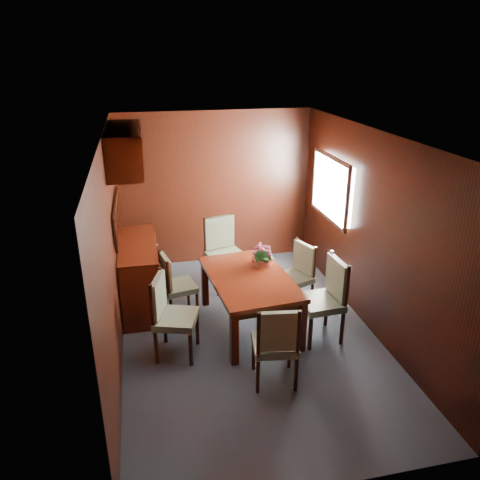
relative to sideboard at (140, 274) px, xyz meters
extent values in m
plane|color=#39424E|center=(1.25, -1.00, -0.45)|extent=(4.50, 4.50, 0.00)
cube|color=black|center=(-0.25, -1.00, 0.75)|extent=(0.02, 4.50, 2.40)
cube|color=black|center=(2.75, -1.00, 0.75)|extent=(0.02, 4.50, 2.40)
cube|color=black|center=(1.25, 1.25, 0.75)|extent=(3.00, 0.02, 2.40)
cube|color=black|center=(1.25, -3.25, 0.75)|extent=(3.00, 0.02, 2.40)
cube|color=black|center=(1.25, -1.00, 1.95)|extent=(3.00, 4.50, 0.02)
cube|color=white|center=(2.73, 0.10, 1.00)|extent=(0.14, 1.10, 0.80)
cube|color=#B2B2B7|center=(2.66, 0.10, 1.00)|extent=(0.04, 1.20, 0.90)
cube|color=black|center=(-0.22, 0.00, 0.83)|extent=(0.03, 1.36, 0.41)
cube|color=silver|center=(-0.20, 0.00, 0.83)|extent=(0.01, 1.30, 0.35)
cube|color=#350F06|center=(-0.05, 0.00, 1.68)|extent=(0.40, 1.40, 0.50)
cube|color=#350F06|center=(0.00, 0.00, 0.00)|extent=(0.48, 1.40, 0.90)
cube|color=#350F06|center=(0.96, -1.54, -0.13)|extent=(0.09, 0.09, 0.64)
cube|color=#350F06|center=(1.76, -1.47, -0.13)|extent=(0.09, 0.09, 0.64)
cube|color=#350F06|center=(0.84, -0.19, -0.13)|extent=(0.09, 0.09, 0.64)
cube|color=#350F06|center=(1.64, -0.12, -0.13)|extent=(0.09, 0.09, 0.64)
cube|color=black|center=(1.30, -0.83, 0.14)|extent=(0.93, 1.43, 0.09)
cube|color=#350F06|center=(1.30, -0.83, 0.21)|extent=(1.05, 1.55, 0.06)
cylinder|color=black|center=(0.25, -0.97, -0.25)|extent=(0.04, 0.04, 0.39)
cylinder|color=black|center=(0.13, -1.35, -0.25)|extent=(0.04, 0.04, 0.39)
cylinder|color=black|center=(0.62, -1.08, -0.25)|extent=(0.04, 0.04, 0.39)
cylinder|color=black|center=(0.49, -1.47, -0.25)|extent=(0.04, 0.04, 0.39)
cube|color=gray|center=(0.37, -1.22, 0.00)|extent=(0.56, 0.58, 0.08)
cylinder|color=black|center=(0.24, -0.96, 0.27)|extent=(0.04, 0.04, 0.52)
cylinder|color=black|center=(0.12, -1.35, 0.27)|extent=(0.04, 0.04, 0.52)
cube|color=gray|center=(0.20, -1.16, 0.29)|extent=(0.19, 0.42, 0.44)
cylinder|color=black|center=(0.28, -0.23, -0.27)|extent=(0.04, 0.04, 0.35)
cylinder|color=black|center=(0.35, -0.59, -0.27)|extent=(0.04, 0.04, 0.35)
cylinder|color=black|center=(0.62, -0.16, -0.27)|extent=(0.04, 0.04, 0.35)
cylinder|color=black|center=(0.69, -0.52, -0.27)|extent=(0.04, 0.04, 0.35)
cube|color=gray|center=(0.49, -0.38, -0.04)|extent=(0.47, 0.49, 0.07)
cylinder|color=black|center=(0.27, -0.24, 0.19)|extent=(0.04, 0.04, 0.47)
cylinder|color=black|center=(0.35, -0.59, 0.19)|extent=(0.04, 0.04, 0.47)
cube|color=gray|center=(0.33, -0.41, 0.21)|extent=(0.13, 0.38, 0.40)
cylinder|color=black|center=(2.27, -1.45, -0.24)|extent=(0.05, 0.05, 0.41)
cylinder|color=black|center=(2.24, -1.03, -0.24)|extent=(0.05, 0.05, 0.41)
cylinder|color=black|center=(1.87, -1.47, -0.24)|extent=(0.05, 0.05, 0.41)
cylinder|color=black|center=(1.85, -1.05, -0.24)|extent=(0.05, 0.05, 0.41)
cube|color=gray|center=(2.06, -1.25, 0.02)|extent=(0.49, 0.51, 0.08)
cylinder|color=black|center=(2.28, -1.45, 0.30)|extent=(0.05, 0.05, 0.55)
cylinder|color=black|center=(2.26, -1.03, 0.30)|extent=(0.05, 0.05, 0.55)
cube|color=gray|center=(2.25, -1.24, 0.32)|extent=(0.09, 0.45, 0.46)
cylinder|color=black|center=(2.22, -0.59, -0.27)|extent=(0.04, 0.04, 0.36)
cylinder|color=black|center=(2.09, -0.24, -0.27)|extent=(0.04, 0.04, 0.36)
cylinder|color=black|center=(1.89, -0.71, -0.27)|extent=(0.04, 0.04, 0.36)
cylinder|color=black|center=(1.76, -0.37, -0.27)|extent=(0.04, 0.04, 0.36)
cube|color=gray|center=(1.99, -0.48, -0.04)|extent=(0.53, 0.54, 0.07)
cylinder|color=black|center=(2.23, -0.58, 0.20)|extent=(0.04, 0.04, 0.48)
cylinder|color=black|center=(2.10, -0.24, 0.20)|extent=(0.04, 0.04, 0.48)
cube|color=gray|center=(2.14, -0.42, 0.22)|extent=(0.19, 0.38, 0.40)
cylinder|color=black|center=(1.10, -2.05, -0.26)|extent=(0.04, 0.04, 0.38)
cylinder|color=black|center=(1.48, -2.11, -0.26)|extent=(0.04, 0.04, 0.38)
cylinder|color=black|center=(1.15, -1.69, -0.26)|extent=(0.04, 0.04, 0.38)
cylinder|color=black|center=(1.53, -1.74, -0.26)|extent=(0.04, 0.04, 0.38)
cube|color=gray|center=(1.32, -1.90, -0.01)|extent=(0.50, 0.48, 0.08)
cylinder|color=black|center=(1.10, -2.06, 0.24)|extent=(0.04, 0.04, 0.50)
cylinder|color=black|center=(1.48, -2.11, 0.24)|extent=(0.04, 0.04, 0.50)
cube|color=gray|center=(1.29, -2.07, 0.26)|extent=(0.41, 0.11, 0.43)
cylinder|color=black|center=(1.37, 0.53, -0.24)|extent=(0.05, 0.05, 0.42)
cylinder|color=black|center=(0.95, 0.42, -0.24)|extent=(0.05, 0.05, 0.42)
cylinder|color=black|center=(1.47, 0.13, -0.24)|extent=(0.05, 0.05, 0.42)
cylinder|color=black|center=(1.06, 0.02, -0.24)|extent=(0.05, 0.05, 0.42)
cube|color=gray|center=(1.21, 0.28, 0.03)|extent=(0.60, 0.58, 0.09)
cylinder|color=black|center=(1.36, 0.54, 0.31)|extent=(0.05, 0.05, 0.56)
cylinder|color=black|center=(0.95, 0.43, 0.31)|extent=(0.05, 0.05, 0.56)
cube|color=gray|center=(1.16, 0.46, 0.33)|extent=(0.45, 0.18, 0.47)
cylinder|color=#B45037|center=(1.54, -0.52, 0.28)|extent=(0.26, 0.26, 0.08)
sphere|color=#1C4115|center=(1.54, -0.52, 0.34)|extent=(0.20, 0.20, 0.20)
camera|label=1|loc=(0.11, -5.74, 2.79)|focal=35.00mm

